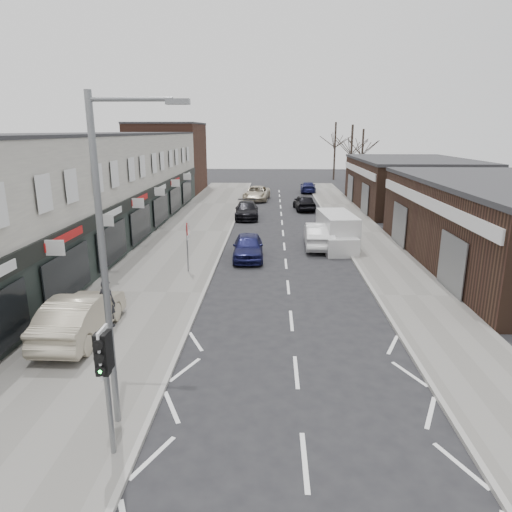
# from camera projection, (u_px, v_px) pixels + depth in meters

# --- Properties ---
(ground) EXTENTS (160.00, 160.00, 0.00)m
(ground) POSITION_uv_depth(u_px,v_px,m) (300.00, 410.00, 12.32)
(ground) COLOR black
(ground) RESTS_ON ground
(pavement_left) EXTENTS (5.50, 64.00, 0.12)m
(pavement_left) POSITION_uv_depth(u_px,v_px,m) (192.00, 232.00, 33.74)
(pavement_left) COLOR slate
(pavement_left) RESTS_ON ground
(pavement_right) EXTENTS (3.50, 64.00, 0.12)m
(pavement_right) POSITION_uv_depth(u_px,v_px,m) (362.00, 233.00, 33.30)
(pavement_right) COLOR slate
(pavement_right) RESTS_ON ground
(shop_terrace_left) EXTENTS (8.00, 41.00, 7.10)m
(shop_terrace_left) POSITION_uv_depth(u_px,v_px,m) (84.00, 188.00, 30.64)
(shop_terrace_left) COLOR beige
(shop_terrace_left) RESTS_ON ground
(brick_block_far) EXTENTS (8.00, 10.00, 8.00)m
(brick_block_far) POSITION_uv_depth(u_px,v_px,m) (168.00, 159.00, 55.09)
(brick_block_far) COLOR #4B2B20
(brick_block_far) RESTS_ON ground
(right_unit_far) EXTENTS (10.00, 16.00, 4.50)m
(right_unit_far) POSITION_uv_depth(u_px,v_px,m) (410.00, 184.00, 44.04)
(right_unit_far) COLOR #352218
(right_unit_far) RESTS_ON ground
(tree_far_a) EXTENTS (3.60, 3.60, 8.00)m
(tree_far_a) POSITION_uv_depth(u_px,v_px,m) (349.00, 190.00, 58.25)
(tree_far_a) COLOR #382D26
(tree_far_a) RESTS_ON ground
(tree_far_b) EXTENTS (3.60, 3.60, 7.50)m
(tree_far_b) POSITION_uv_depth(u_px,v_px,m) (360.00, 184.00, 63.94)
(tree_far_b) COLOR #382D26
(tree_far_b) RESTS_ON ground
(tree_far_c) EXTENTS (3.60, 3.60, 8.50)m
(tree_far_c) POSITION_uv_depth(u_px,v_px,m) (333.00, 180.00, 69.82)
(tree_far_c) COLOR #382D26
(tree_far_c) RESTS_ON ground
(traffic_light) EXTENTS (0.28, 0.60, 3.10)m
(traffic_light) POSITION_uv_depth(u_px,v_px,m) (105.00, 363.00, 9.89)
(traffic_light) COLOR slate
(traffic_light) RESTS_ON pavement_left
(street_lamp) EXTENTS (2.23, 0.22, 8.00)m
(street_lamp) POSITION_uv_depth(u_px,v_px,m) (110.00, 251.00, 10.48)
(street_lamp) COLOR slate
(street_lamp) RESTS_ON pavement_left
(warning_sign) EXTENTS (0.12, 0.80, 2.70)m
(warning_sign) POSITION_uv_depth(u_px,v_px,m) (188.00, 233.00, 23.48)
(warning_sign) COLOR slate
(warning_sign) RESTS_ON pavement_left
(white_van) EXTENTS (2.33, 5.64, 2.14)m
(white_van) POSITION_uv_depth(u_px,v_px,m) (337.00, 231.00, 29.39)
(white_van) COLOR silver
(white_van) RESTS_ON ground
(sedan_on_pavement) EXTENTS (1.70, 4.87, 1.60)m
(sedan_on_pavement) POSITION_uv_depth(u_px,v_px,m) (81.00, 315.00, 16.24)
(sedan_on_pavement) COLOR #AA9F88
(sedan_on_pavement) RESTS_ON pavement_left
(pedestrian) EXTENTS (0.78, 0.62, 1.86)m
(pedestrian) POSITION_uv_depth(u_px,v_px,m) (107.00, 303.00, 17.07)
(pedestrian) COLOR black
(pedestrian) RESTS_ON pavement_left
(parked_car_left_a) EXTENTS (1.88, 4.35, 1.46)m
(parked_car_left_a) POSITION_uv_depth(u_px,v_px,m) (248.00, 246.00, 26.67)
(parked_car_left_a) COLOR #161744
(parked_car_left_a) RESTS_ON ground
(parked_car_left_b) EXTENTS (2.17, 4.90, 1.40)m
(parked_car_left_b) POSITION_uv_depth(u_px,v_px,m) (247.00, 210.00, 39.03)
(parked_car_left_b) COLOR black
(parked_car_left_b) RESTS_ON ground
(parked_car_left_c) EXTENTS (2.98, 5.60, 1.50)m
(parked_car_left_c) POSITION_uv_depth(u_px,v_px,m) (257.00, 193.00, 49.07)
(parked_car_left_c) COLOR #BFB298
(parked_car_left_c) RESTS_ON ground
(parked_car_right_a) EXTENTS (1.88, 5.00, 1.63)m
(parked_car_right_a) POSITION_uv_depth(u_px,v_px,m) (319.00, 235.00, 29.26)
(parked_car_right_a) COLOR silver
(parked_car_right_a) RESTS_ON ground
(parked_car_right_b) EXTENTS (2.11, 4.50, 1.49)m
(parked_car_right_b) POSITION_uv_depth(u_px,v_px,m) (304.00, 202.00, 43.02)
(parked_car_right_b) COLOR black
(parked_car_right_b) RESTS_ON ground
(parked_car_right_c) EXTENTS (2.06, 4.56, 1.30)m
(parked_car_right_c) POSITION_uv_depth(u_px,v_px,m) (308.00, 187.00, 55.36)
(parked_car_right_c) COLOR #141740
(parked_car_right_c) RESTS_ON ground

